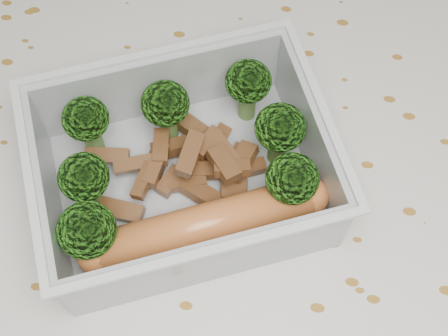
# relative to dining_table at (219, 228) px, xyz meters

# --- Properties ---
(dining_table) EXTENTS (1.40, 0.90, 0.75)m
(dining_table) POSITION_rel_dining_table_xyz_m (0.00, 0.00, 0.00)
(dining_table) COLOR brown
(dining_table) RESTS_ON ground
(tablecloth) EXTENTS (1.46, 0.96, 0.19)m
(tablecloth) POSITION_rel_dining_table_xyz_m (0.00, 0.00, 0.05)
(tablecloth) COLOR silver
(tablecloth) RESTS_ON dining_table
(lunch_container) EXTENTS (0.24, 0.22, 0.07)m
(lunch_container) POSITION_rel_dining_table_xyz_m (-0.02, -0.01, 0.11)
(lunch_container) COLOR silver
(lunch_container) RESTS_ON tablecloth
(broccoli_florets) EXTENTS (0.18, 0.16, 0.06)m
(broccoli_florets) POSITION_rel_dining_table_xyz_m (-0.03, -0.00, 0.13)
(broccoli_florets) COLOR #608C3F
(broccoli_florets) RESTS_ON lunch_container
(meat_pile) EXTENTS (0.13, 0.09, 0.03)m
(meat_pile) POSITION_rel_dining_table_xyz_m (-0.02, 0.00, 0.11)
(meat_pile) COLOR brown
(meat_pile) RESTS_ON lunch_container
(sausage) EXTENTS (0.16, 0.09, 0.03)m
(sausage) POSITION_rel_dining_table_xyz_m (-0.00, -0.04, 0.12)
(sausage) COLOR #C56930
(sausage) RESTS_ON lunch_container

